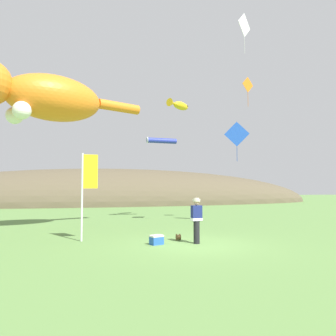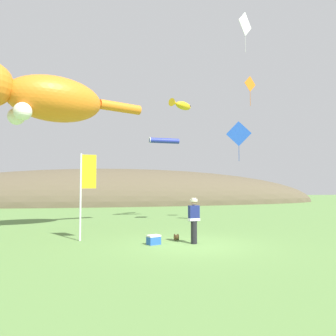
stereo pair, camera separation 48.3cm
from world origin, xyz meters
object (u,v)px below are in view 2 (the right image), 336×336
picnic_cooler (154,240)px  kite_diamond_orange (250,84)px  festival_attendant (194,219)px  festival_banner_pole (85,184)px  kite_tube_streamer (164,141)px  kite_diamond_white (245,24)px  kite_diamond_blue (239,134)px  kite_fish_windsock (181,105)px  kite_giant_cat (42,98)px  kite_spool (176,237)px

picnic_cooler → kite_diamond_orange: kite_diamond_orange is taller
festival_attendant → festival_banner_pole: (-4.16, 1.76, 1.39)m
festival_banner_pole → kite_diamond_orange: kite_diamond_orange is taller
kite_tube_streamer → kite_diamond_white: bearing=-66.8°
kite_tube_streamer → kite_diamond_blue: (3.66, -4.20, -0.03)m
kite_fish_windsock → festival_banner_pole: bearing=-130.4°
kite_tube_streamer → picnic_cooler: bearing=-105.3°
kite_giant_cat → kite_spool: bearing=-33.8°
kite_tube_streamer → kite_diamond_orange: 6.83m
festival_banner_pole → kite_tube_streamer: kite_tube_streamer is taller
kite_diamond_white → kite_diamond_orange: kite_diamond_white is taller
festival_banner_pole → kite_tube_streamer: 10.19m
kite_spool → kite_fish_windsock: 11.57m
picnic_cooler → kite_fish_windsock: kite_fish_windsock is taller
picnic_cooler → kite_diamond_white: bearing=28.6°
picnic_cooler → kite_tube_streamer: bearing=74.7°
picnic_cooler → kite_giant_cat: (-4.73, 4.65, 6.47)m
kite_spool → kite_diamond_white: kite_diamond_white is taller
picnic_cooler → kite_fish_windsock: bearing=67.5°
festival_attendant → kite_fish_windsock: 11.68m
picnic_cooler → kite_diamond_orange: bearing=38.6°
festival_attendant → kite_spool: festival_attendant is taller
kite_diamond_white → kite_diamond_orange: bearing=58.1°
festival_banner_pole → kite_giant_cat: 5.72m
festival_banner_pole → kite_diamond_white: kite_diamond_white is taller
kite_tube_streamer → kite_diamond_orange: (4.60, -3.94, 3.16)m
kite_tube_streamer → kite_diamond_orange: kite_diamond_orange is taller
kite_tube_streamer → kite_giant_cat: bearing=-145.5°
kite_giant_cat → kite_fish_windsock: bearing=27.1°
kite_fish_windsock → kite_diamond_orange: size_ratio=1.06×
picnic_cooler → kite_giant_cat: bearing=135.5°
kite_spool → kite_diamond_blue: size_ratio=0.11×
kite_tube_streamer → kite_diamond_orange: bearing=-40.5°
festival_banner_pole → festival_attendant: bearing=-22.9°
kite_spool → picnic_cooler: 1.33m
festival_attendant → kite_diamond_white: kite_diamond_white is taller
kite_spool → kite_tube_streamer: kite_tube_streamer is taller
kite_fish_windsock → kite_diamond_white: size_ratio=0.91×
kite_giant_cat → kite_fish_windsock: kite_fish_windsock is taller
festival_attendant → kite_giant_cat: bearing=142.3°
festival_banner_pole → kite_diamond_orange: bearing=23.3°
festival_banner_pole → kite_diamond_orange: 12.41m
picnic_cooler → kite_diamond_orange: size_ratio=0.30×
festival_banner_pole → kite_diamond_orange: size_ratio=1.91×
kite_giant_cat → kite_tube_streamer: size_ratio=3.93×
festival_banner_pole → kite_giant_cat: kite_giant_cat is taller
festival_attendant → kite_fish_windsock: kite_fish_windsock is taller
kite_diamond_blue → kite_fish_windsock: bearing=127.0°
kite_giant_cat → kite_diamond_orange: bearing=5.4°
festival_banner_pole → kite_diamond_white: (8.14, 1.47, 8.49)m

